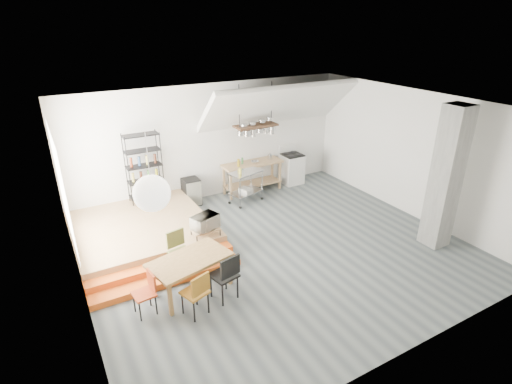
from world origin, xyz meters
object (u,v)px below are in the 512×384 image
stove (292,168)px  mini_fridge (191,192)px  dining_table (190,262)px  rolling_cart (246,182)px

stove → mini_fridge: (-3.30, 0.04, -0.11)m
dining_table → mini_fridge: size_ratio=2.16×
stove → dining_table: (-4.69, -3.56, 0.14)m
mini_fridge → stove: bearing=-0.8°
stove → mini_fridge: 3.30m
dining_table → mini_fridge: (1.40, 3.60, -0.25)m
stove → dining_table: 5.89m
dining_table → mini_fridge: bearing=55.5°
rolling_cart → mini_fridge: bearing=140.3°
stove → dining_table: bearing=-142.8°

